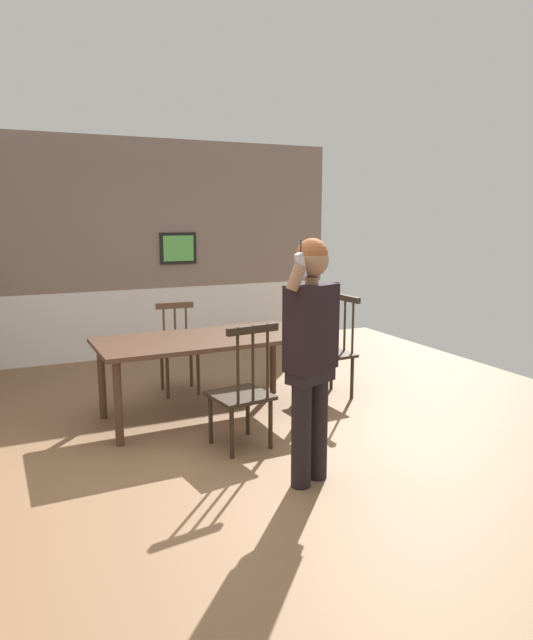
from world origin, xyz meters
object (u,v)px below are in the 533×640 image
object	(u,v)px
chair_near_window	(178,349)
chair_by_doorway	(331,350)
chair_at_table_head	(243,391)
dining_table	(205,346)
person_figure	(312,346)

from	to	relation	value
chair_near_window	chair_by_doorway	bearing A→B (deg)	154.22
chair_near_window	chair_at_table_head	distance (m)	1.70
chair_near_window	chair_at_table_head	size ratio (longest dim) A/B	0.91
chair_at_table_head	chair_by_doorway	bearing A→B (deg)	25.19
chair_near_window	dining_table	bearing A→B (deg)	95.47
dining_table	person_figure	distance (m)	1.66
chair_by_doorway	chair_at_table_head	bearing A→B (deg)	119.83
chair_at_table_head	person_figure	world-z (taller)	person_figure
chair_near_window	chair_at_table_head	bearing A→B (deg)	95.75
dining_table	person_figure	xyz separation A→B (m)	(0.23, -1.61, 0.31)
dining_table	chair_by_doorway	bearing A→B (deg)	1.61
chair_near_window	chair_by_doorway	xyz separation A→B (m)	(1.40, -0.81, 0.02)
chair_by_doorway	person_figure	xyz separation A→B (m)	(-1.15, -1.65, 0.50)
chair_near_window	person_figure	bearing A→B (deg)	100.02
chair_at_table_head	person_figure	bearing A→B (deg)	-83.05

